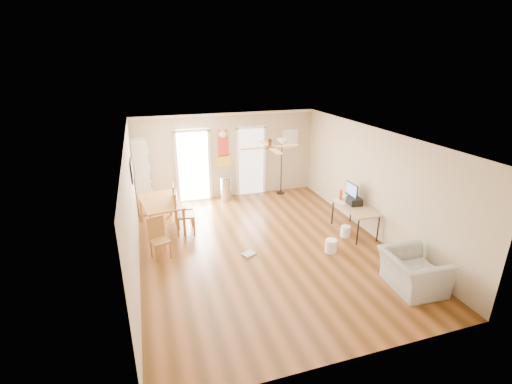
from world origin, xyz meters
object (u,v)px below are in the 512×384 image
object	(u,v)px
dining_chair_right_b	(185,213)
armchair	(413,272)
torchiere_lamp	(281,167)
printer	(354,201)
dining_table	(162,215)
dining_chair_near	(160,239)
computer_desk	(354,220)
wastebasket_b	(345,231)
bookshelf	(142,175)
trash_can	(226,189)
dining_chair_right_a	(183,205)
wastebasket_a	(331,246)

from	to	relation	value
dining_chair_right_b	armchair	distance (m)	5.21
torchiere_lamp	printer	distance (m)	3.07
dining_table	armchair	bearing A→B (deg)	-43.41
dining_table	dining_chair_near	world-z (taller)	dining_chair_near
computer_desk	armchair	distance (m)	2.39
dining_table	wastebasket_b	bearing A→B (deg)	-23.54
dining_chair_near	torchiere_lamp	distance (m)	4.94
dining_table	printer	bearing A→B (deg)	-18.35
bookshelf	trash_can	bearing A→B (deg)	13.71
armchair	dining_chair_right_b	bearing A→B (deg)	50.31
trash_can	dining_table	bearing A→B (deg)	-144.59
torchiere_lamp	computer_desk	xyz separation A→B (m)	(0.72, -3.14, -0.55)
dining_table	trash_can	world-z (taller)	dining_table
dining_chair_right_a	dining_chair_right_b	bearing A→B (deg)	-179.07
bookshelf	armchair	size ratio (longest dim) A/B	1.88
dining_chair_right_b	armchair	size ratio (longest dim) A/B	1.01
dining_table	trash_can	distance (m)	2.45
bookshelf	trash_can	xyz separation A→B (m)	(2.38, -0.03, -0.66)
dining_chair_right_a	wastebasket_a	world-z (taller)	dining_chair_right_a
wastebasket_b	printer	bearing A→B (deg)	39.74
dining_chair_right_a	dining_chair_right_b	xyz separation A→B (m)	(0.00, -0.53, -0.00)
wastebasket_a	wastebasket_b	distance (m)	0.91
dining_chair_near	armchair	distance (m)	5.13
dining_chair_right_b	wastebasket_a	bearing A→B (deg)	-114.69
dining_chair_right_a	wastebasket_a	size ratio (longest dim) A/B	3.65
bookshelf	torchiere_lamp	distance (m)	4.19
dining_chair_right_a	armchair	xyz separation A→B (m)	(3.75, -4.14, -0.20)
wastebasket_a	dining_chair_right_a	bearing A→B (deg)	140.13
computer_desk	wastebasket_b	bearing A→B (deg)	-154.95
dining_chair_near	wastebasket_a	distance (m)	3.77
trash_can	dining_chair_right_b	bearing A→B (deg)	-127.63
dining_chair_right_a	computer_desk	bearing A→B (deg)	-112.96
trash_can	torchiere_lamp	xyz separation A→B (m)	(1.81, 0.02, 0.53)
bookshelf	dining_chair_near	distance (m)	3.01
dining_table	armchair	size ratio (longest dim) A/B	1.38
bookshelf	dining_table	world-z (taller)	bookshelf
bookshelf	dining_chair_near	xyz separation A→B (m)	(0.24, -2.95, -0.57)
computer_desk	wastebasket_b	distance (m)	0.40
dining_chair_near	dining_chair_right_b	bearing A→B (deg)	38.52
dining_chair_near	dining_chair_right_a	bearing A→B (deg)	48.33
dining_chair_near	armchair	world-z (taller)	dining_chair_near
dining_table	dining_chair_right_a	size ratio (longest dim) A/B	1.36
bookshelf	printer	distance (m)	5.80
dining_chair_right_a	wastebasket_a	bearing A→B (deg)	-128.94
dining_chair_right_a	trash_can	distance (m)	1.99
dining_table	printer	distance (m)	4.86
dining_chair_right_a	computer_desk	world-z (taller)	dining_chair_right_a
dining_table	wastebasket_a	bearing A→B (deg)	-34.38
printer	dining_table	bearing A→B (deg)	168.31
torchiere_lamp	wastebasket_a	size ratio (longest dim) A/B	5.93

